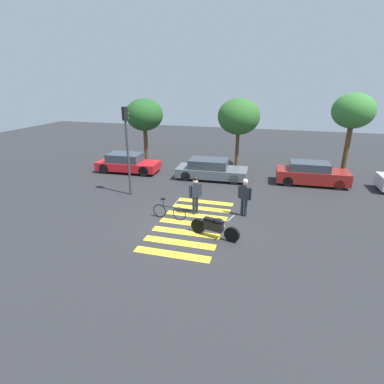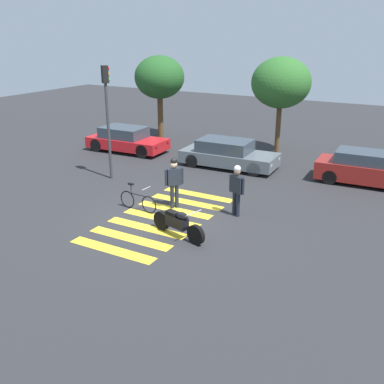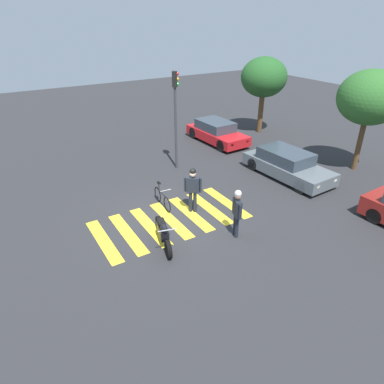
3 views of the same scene
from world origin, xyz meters
TOP-DOWN VIEW (x-y plane):
  - ground_plane at (0.00, 0.00)m, footprint 60.00×60.00m
  - police_motorcycle at (1.25, -0.96)m, footprint 2.14×0.83m
  - leaning_bicycle at (-1.14, 0.22)m, footprint 1.65×0.46m
  - officer_on_foot at (2.16, 1.50)m, footprint 0.65×0.36m
  - officer_by_motorcycle at (-0.11, 1.08)m, footprint 0.49×0.56m
  - crosswalk_stripes at (0.00, -0.00)m, footprint 2.96×5.85m
  - car_red_convertible at (-6.60, 6.79)m, footprint 4.36×1.97m
  - car_grey_coupe at (-0.60, 6.78)m, footprint 4.61×2.02m
  - car_maroon_wagon at (5.62, 7.36)m, footprint 4.32×1.83m
  - traffic_light_pole at (-4.34, 2.69)m, footprint 0.33×0.36m
  - street_tree_near at (-6.79, 10.46)m, footprint 2.91×2.91m
  - street_tree_mid at (0.57, 10.46)m, footprint 3.03×3.03m
  - street_tree_far at (7.98, 10.46)m, footprint 2.68×2.68m

SIDE VIEW (x-z plane):
  - ground_plane at x=0.00m, z-range 0.00..0.00m
  - crosswalk_stripes at x=0.00m, z-range 0.00..0.01m
  - leaning_bicycle at x=-1.14m, z-range -0.13..0.86m
  - police_motorcycle at x=1.25m, z-range -0.06..0.98m
  - car_grey_coupe at x=-0.60m, z-range -0.03..1.28m
  - car_red_convertible at x=-6.60m, z-range -0.02..1.29m
  - car_maroon_wagon at x=5.62m, z-range -0.03..1.37m
  - officer_on_foot at x=2.16m, z-range 0.16..2.01m
  - officer_by_motorcycle at x=-0.11m, z-range 0.17..2.08m
  - traffic_light_pole at x=-4.34m, z-range 0.78..5.60m
  - street_tree_near at x=-6.79m, z-range 1.14..5.97m
  - street_tree_mid at x=0.57m, z-range 1.17..6.12m
  - street_tree_far at x=7.98m, z-range 1.50..6.88m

